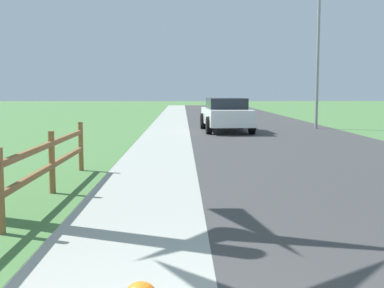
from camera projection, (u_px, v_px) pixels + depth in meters
The scene contains 7 objects.
ground_plane at pixel (188, 124), 27.25m from camera, with size 120.00×120.00×0.00m, color #4A7A40.
road_asphalt at pixel (248, 122), 29.31m from camera, with size 7.00×66.00×0.01m, color #3D3D3D.
curb_concrete at pixel (136, 122), 29.18m from camera, with size 6.00×66.00×0.01m, color #A1A59B.
grass_verge at pixel (110, 122), 29.15m from camera, with size 5.00×66.00×0.00m, color #4A7A40.
rail_fence at pixel (0, 184), 6.38m from camera, with size 0.11×10.38×1.12m.
parked_suv_white at pixel (226, 114), 22.64m from camera, with size 2.20×4.88×1.49m.
street_lamp at pixel (320, 44), 23.84m from camera, with size 1.17×0.20×6.77m.
Camera 1 is at (-0.32, -2.21, 1.83)m, focal length 47.23 mm.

